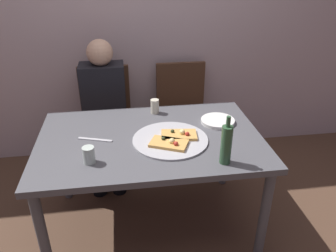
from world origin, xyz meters
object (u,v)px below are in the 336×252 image
object	(u,v)px
tumbler_far	(155,106)
pizza_tray	(170,140)
dining_table	(150,147)
plate_stack	(218,121)
guest_in_sweater	(104,106)
chair_right	(182,108)
chair_left	(106,113)
wine_bottle	(226,144)
table_knife	(95,140)
tumbler_near	(89,155)
pizza_slice_extra	(179,135)
pizza_slice_last	(169,143)

from	to	relation	value
tumbler_far	pizza_tray	bearing A→B (deg)	-82.96
dining_table	pizza_tray	size ratio (longest dim) A/B	3.00
plate_stack	guest_in_sweater	size ratio (longest dim) A/B	0.20
pizza_tray	chair_right	bearing A→B (deg)	74.79
chair_left	plate_stack	bearing A→B (deg)	137.44
wine_bottle	table_knife	size ratio (longest dim) A/B	1.29
pizza_tray	plate_stack	size ratio (longest dim) A/B	2.04
pizza_tray	tumbler_near	xyz separation A→B (m)	(-0.48, -0.18, 0.04)
dining_table	chair_right	distance (m)	0.95
tumbler_near	tumbler_far	world-z (taller)	tumbler_far
chair_right	pizza_tray	bearing A→B (deg)	74.79
wine_bottle	plate_stack	xyz separation A→B (m)	(0.10, 0.48, -0.11)
plate_stack	chair_right	distance (m)	0.77
dining_table	tumbler_far	size ratio (longest dim) A/B	13.62
wine_bottle	tumbler_near	world-z (taller)	wine_bottle
tumbler_near	table_knife	xyz separation A→B (m)	(0.02, 0.25, -0.05)
chair_right	pizza_slice_extra	bearing A→B (deg)	78.07
dining_table	pizza_tray	bearing A→B (deg)	-27.92
pizza_tray	wine_bottle	distance (m)	0.40
tumbler_near	chair_right	xyz separation A→B (m)	(0.73, 1.10, -0.26)
dining_table	chair_right	size ratio (longest dim) A/B	1.57
pizza_slice_extra	plate_stack	distance (m)	0.34
pizza_tray	table_knife	size ratio (longest dim) A/B	2.13
plate_stack	chair_left	xyz separation A→B (m)	(-0.79, 0.73, -0.22)
chair_left	chair_right	distance (m)	0.68
tumbler_far	tumbler_near	bearing A→B (deg)	-126.12
pizza_slice_extra	tumbler_near	distance (m)	0.58
tumbler_near	chair_left	world-z (taller)	chair_left
pizza_tray	wine_bottle	bearing A→B (deg)	-47.07
table_knife	chair_left	world-z (taller)	chair_left
pizza_slice_last	chair_left	distance (m)	1.10
plate_stack	table_knife	xyz separation A→B (m)	(-0.82, -0.12, -0.01)
tumbler_near	guest_in_sweater	bearing A→B (deg)	87.11
pizza_slice_extra	guest_in_sweater	world-z (taller)	guest_in_sweater
plate_stack	chair_right	world-z (taller)	chair_right
pizza_slice_extra	table_knife	world-z (taller)	pizza_slice_extra
dining_table	pizza_slice_last	xyz separation A→B (m)	(0.10, -0.13, 0.10)
pizza_tray	guest_in_sweater	xyz separation A→B (m)	(-0.43, 0.77, -0.09)
tumbler_far	table_knife	size ratio (longest dim) A/B	0.47
pizza_slice_last	tumbler_far	distance (m)	0.48
dining_table	plate_stack	xyz separation A→B (m)	(0.48, 0.13, 0.09)
dining_table	guest_in_sweater	xyz separation A→B (m)	(-0.31, 0.71, -0.01)
tumbler_far	table_knife	distance (m)	0.54
wine_bottle	tumbler_far	bearing A→B (deg)	114.29
pizza_slice_last	chair_right	bearing A→B (deg)	74.86
pizza_slice_extra	wine_bottle	size ratio (longest dim) A/B	0.82
pizza_slice_last	tumbler_near	world-z (taller)	tumbler_near
guest_in_sweater	pizza_slice_last	bearing A→B (deg)	116.24
pizza_tray	chair_right	xyz separation A→B (m)	(0.25, 0.92, -0.22)
chair_right	tumbler_near	bearing A→B (deg)	56.35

